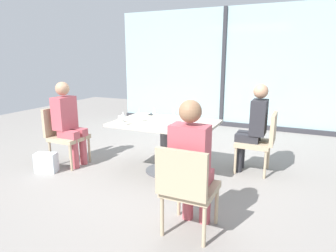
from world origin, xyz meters
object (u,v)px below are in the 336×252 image
at_px(wine_glass_6, 195,120).
at_px(person_front_right, 192,160).
at_px(chair_far_right, 261,139).
at_px(chair_front_right, 187,185).
at_px(cell_phone_on_table, 152,114).
at_px(wine_glass_1, 174,113).
at_px(wine_glass_0, 154,111).
at_px(dining_table_main, 165,133).
at_px(person_side_end, 68,120).
at_px(wine_glass_2, 187,117).
at_px(handbag_0, 46,163).
at_px(wine_glass_3, 123,115).
at_px(coffee_cup, 121,119).
at_px(chair_side_end, 64,132).
at_px(person_far_right, 254,124).
at_px(wine_glass_5, 139,112).
at_px(wine_glass_4, 182,113).

bearing_deg(wine_glass_6, person_front_right, -72.37).
relative_size(chair_far_right, chair_front_right, 1.00).
distance_m(wine_glass_6, cell_phone_on_table, 1.17).
bearing_deg(wine_glass_1, wine_glass_0, 173.59).
xyz_separation_m(dining_table_main, chair_front_right, (0.83, -1.32, -0.07)).
bearing_deg(person_side_end, wine_glass_2, 6.60).
bearing_deg(handbag_0, dining_table_main, 8.44).
height_order(person_side_end, wine_glass_6, person_side_end).
distance_m(wine_glass_3, coffee_cup, 0.20).
height_order(chair_front_right, wine_glass_1, wine_glass_1).
distance_m(chair_side_end, cell_phone_on_table, 1.37).
distance_m(person_side_end, cell_phone_on_table, 1.26).
relative_size(person_side_end, wine_glass_1, 6.81).
distance_m(chair_side_end, wine_glass_6, 2.11).
bearing_deg(person_side_end, person_far_right, 18.80).
bearing_deg(person_side_end, chair_front_right, -23.18).
height_order(chair_far_right, person_far_right, person_far_right).
bearing_deg(chair_front_right, handbag_0, 166.08).
distance_m(wine_glass_2, wine_glass_3, 0.84).
relative_size(wine_glass_2, wine_glass_5, 1.00).
relative_size(chair_side_end, wine_glass_2, 4.70).
relative_size(wine_glass_0, cell_phone_on_table, 1.28).
xyz_separation_m(chair_far_right, wine_glass_2, (-0.86, -0.66, 0.37)).
height_order(chair_front_right, person_front_right, person_front_right).
bearing_deg(chair_front_right, chair_side_end, 157.78).
height_order(wine_glass_3, handbag_0, wine_glass_3).
bearing_deg(wine_glass_4, chair_front_right, -66.33).
bearing_deg(person_side_end, wine_glass_6, 2.20).
bearing_deg(coffee_cup, chair_side_end, -175.84).
distance_m(wine_glass_5, cell_phone_on_table, 0.55).
relative_size(dining_table_main, wine_glass_6, 7.56).
bearing_deg(person_far_right, chair_far_right, 0.00).
distance_m(dining_table_main, wine_glass_5, 0.47).
relative_size(chair_side_end, person_side_end, 0.69).
height_order(chair_side_end, chair_front_right, same).
bearing_deg(wine_glass_4, wine_glass_1, -161.79).
bearing_deg(chair_far_right, wine_glass_3, -150.62).
relative_size(wine_glass_0, wine_glass_2, 1.00).
bearing_deg(person_front_right, chair_side_end, 160.08).
relative_size(dining_table_main, wine_glass_5, 7.56).
bearing_deg(chair_front_right, person_side_end, 156.82).
height_order(wine_glass_5, wine_glass_6, same).
bearing_deg(cell_phone_on_table, handbag_0, -141.88).
xyz_separation_m(dining_table_main, cell_phone_on_table, (-0.42, 0.40, 0.17)).
bearing_deg(coffee_cup, wine_glass_6, 0.15).
height_order(wine_glass_0, coffee_cup, wine_glass_0).
bearing_deg(chair_far_right, person_side_end, -161.92).
xyz_separation_m(chair_side_end, chair_far_right, (2.77, 0.87, 0.00)).
bearing_deg(dining_table_main, chair_front_right, -57.67).
height_order(wine_glass_4, coffee_cup, wine_glass_4).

